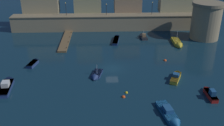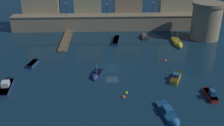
% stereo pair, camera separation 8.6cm
% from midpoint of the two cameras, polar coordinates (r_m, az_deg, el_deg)
% --- Properties ---
extents(ground_plane, '(140.83, 140.83, 0.00)m').
position_cam_midpoint_polar(ground_plane, '(52.64, 0.06, -1.22)').
color(ground_plane, '#112D3D').
extents(quay_wall, '(54.13, 4.05, 4.33)m').
position_cam_midpoint_polar(quay_wall, '(75.53, -0.70, 8.85)').
color(quay_wall, '#9E8966').
rests_on(quay_wall, ground).
extents(old_town_backdrop, '(50.93, 5.60, 8.32)m').
position_cam_midpoint_polar(old_town_backdrop, '(78.09, 1.24, 13.61)').
color(old_town_backdrop, tan).
rests_on(old_town_backdrop, ground).
extents(fortress_tower, '(7.86, 7.86, 9.38)m').
position_cam_midpoint_polar(fortress_tower, '(72.01, 19.83, 8.68)').
color(fortress_tower, '#9E8966').
rests_on(fortress_tower, ground).
extents(pier_dock, '(2.02, 14.92, 0.70)m').
position_cam_midpoint_polar(pier_dock, '(67.89, -9.98, 4.82)').
color(pier_dock, brown).
rests_on(pier_dock, ground).
extents(quay_lamp_0, '(0.32, 0.32, 3.59)m').
position_cam_midpoint_polar(quay_lamp_0, '(75.02, -9.94, 11.95)').
color(quay_lamp_0, black).
rests_on(quay_lamp_0, quay_wall).
extents(quay_lamp_1, '(0.32, 0.32, 3.16)m').
position_cam_midpoint_polar(quay_lamp_1, '(74.43, -1.18, 12.00)').
color(quay_lamp_1, black).
rests_on(quay_lamp_1, quay_wall).
extents(quay_lamp_2, '(0.32, 0.32, 3.53)m').
position_cam_midpoint_polar(quay_lamp_2, '(75.70, 8.81, 12.12)').
color(quay_lamp_2, black).
rests_on(quay_lamp_2, quay_wall).
extents(moored_boat_0, '(1.16, 4.84, 1.80)m').
position_cam_midpoint_polar(moored_boat_0, '(46.42, 20.52, -6.17)').
color(moored_boat_0, red).
rests_on(moored_boat_0, ground).
extents(moored_boat_1, '(2.09, 4.31, 1.16)m').
position_cam_midpoint_polar(moored_boat_1, '(56.61, -16.57, 0.06)').
color(moored_boat_1, navy).
rests_on(moored_boat_1, ground).
extents(moored_boat_2, '(2.34, 7.12, 2.01)m').
position_cam_midpoint_polar(moored_boat_2, '(49.52, -21.78, -4.39)').
color(moored_boat_2, navy).
rests_on(moored_boat_2, ground).
extents(moored_boat_3, '(2.28, 7.30, 1.19)m').
position_cam_midpoint_polar(moored_boat_3, '(67.47, 1.01, 5.20)').
color(moored_boat_3, navy).
rests_on(moored_boat_3, ground).
extents(moored_boat_4, '(1.82, 4.52, 2.55)m').
position_cam_midpoint_polar(moored_boat_4, '(70.13, 6.81, 5.80)').
color(moored_boat_4, '#333338').
rests_on(moored_boat_4, ground).
extents(moored_boat_5, '(2.49, 4.65, 2.75)m').
position_cam_midpoint_polar(moored_boat_5, '(49.44, -3.48, -2.80)').
color(moored_boat_5, navy).
rests_on(moored_boat_5, ground).
extents(moored_boat_6, '(2.87, 7.09, 1.73)m').
position_cam_midpoint_polar(moored_boat_6, '(39.49, 12.64, -11.26)').
color(moored_boat_6, '#195689').
rests_on(moored_boat_6, ground).
extents(moored_boat_7, '(1.91, 6.91, 3.53)m').
position_cam_midpoint_polar(moored_boat_7, '(66.63, 14.12, 4.20)').
color(moored_boat_7, gold).
rests_on(moored_boat_7, ground).
extents(moored_boat_9, '(3.48, 5.43, 1.53)m').
position_cam_midpoint_polar(moored_boat_9, '(50.26, 13.86, -2.79)').
color(moored_boat_9, gold).
rests_on(moored_boat_9, ground).
extents(mooring_buoy_0, '(0.53, 0.53, 0.53)m').
position_cam_midpoint_polar(mooring_buoy_0, '(44.62, 3.19, -6.50)').
color(mooring_buoy_0, yellow).
rests_on(mooring_buoy_0, ground).
extents(mooring_buoy_1, '(0.64, 0.64, 0.64)m').
position_cam_midpoint_polar(mooring_buoy_1, '(43.46, 2.54, -7.43)').
color(mooring_buoy_1, '#EA4C19').
rests_on(mooring_buoy_1, ground).
extents(mooring_buoy_2, '(0.69, 0.69, 0.69)m').
position_cam_midpoint_polar(mooring_buoy_2, '(57.20, 11.51, 0.49)').
color(mooring_buoy_2, '#EA4C19').
rests_on(mooring_buoy_2, ground).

